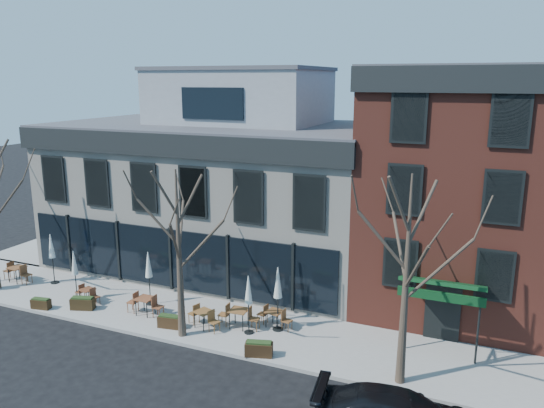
% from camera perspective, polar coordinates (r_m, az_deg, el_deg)
% --- Properties ---
extents(ground, '(120.00, 120.00, 0.00)m').
position_cam_1_polar(ground, '(27.70, -10.55, -9.46)').
color(ground, black).
rests_on(ground, ground).
extents(sidewalk_front, '(33.50, 4.70, 0.15)m').
position_cam_1_polar(sidewalk_front, '(24.42, -6.85, -12.35)').
color(sidewalk_front, gray).
rests_on(sidewalk_front, ground).
extents(sidewalk_side, '(4.50, 12.00, 0.15)m').
position_cam_1_polar(sidewalk_side, '(38.80, -19.65, -3.25)').
color(sidewalk_side, gray).
rests_on(sidewalk_side, ground).
extents(corner_building, '(18.39, 10.39, 11.10)m').
position_cam_1_polar(corner_building, '(30.45, -5.58, 2.09)').
color(corner_building, beige).
rests_on(corner_building, ground).
extents(red_brick_building, '(8.20, 11.78, 11.18)m').
position_cam_1_polar(red_brick_building, '(26.65, 19.55, 1.78)').
color(red_brick_building, brown).
rests_on(red_brick_building, ground).
extents(tree_mid, '(3.50, 3.55, 7.04)m').
position_cam_1_polar(tree_mid, '(21.76, -9.96, -5.15)').
color(tree_mid, '#382B21').
rests_on(tree_mid, sidewalk_front).
extents(tree_right, '(3.72, 3.77, 7.48)m').
position_cam_1_polar(tree_right, '(18.62, 14.25, -7.83)').
color(tree_right, '#382B21').
rests_on(tree_right, sidewalk_front).
extents(cafe_set_0, '(1.92, 0.82, 1.00)m').
position_cam_1_polar(cafe_set_0, '(31.24, -25.70, -6.63)').
color(cafe_set_0, brown).
rests_on(cafe_set_0, sidewalk_front).
extents(cafe_set_1, '(1.58, 0.72, 0.81)m').
position_cam_1_polar(cafe_set_1, '(27.23, -19.24, -9.12)').
color(cafe_set_1, brown).
rests_on(cafe_set_1, sidewalk_front).
extents(cafe_set_2, '(1.86, 0.75, 0.98)m').
position_cam_1_polar(cafe_set_2, '(25.14, -13.48, -10.41)').
color(cafe_set_2, brown).
rests_on(cafe_set_2, sidewalk_front).
extents(cafe_set_3, '(1.79, 0.95, 0.92)m').
position_cam_1_polar(cafe_set_3, '(23.48, -7.34, -11.98)').
color(cafe_set_3, brown).
rests_on(cafe_set_3, sidewalk_front).
extents(cafe_set_4, '(1.91, 0.81, 1.00)m').
position_cam_1_polar(cafe_set_4, '(23.33, -3.59, -11.96)').
color(cafe_set_4, brown).
rests_on(cafe_set_4, sidewalk_front).
extents(cafe_set_5, '(1.72, 0.78, 0.89)m').
position_cam_1_polar(cafe_set_5, '(23.36, 0.28, -12.05)').
color(cafe_set_5, brown).
rests_on(cafe_set_5, sidewalk_front).
extents(umbrella_0, '(0.43, 0.43, 2.67)m').
position_cam_1_polar(umbrella_0, '(29.82, -22.64, -4.47)').
color(umbrella_0, black).
rests_on(umbrella_0, sidewalk_front).
extents(umbrella_1, '(0.40, 0.40, 2.49)m').
position_cam_1_polar(umbrella_1, '(27.22, -20.49, -6.22)').
color(umbrella_1, black).
rests_on(umbrella_1, sidewalk_front).
extents(umbrella_2, '(0.42, 0.42, 2.61)m').
position_cam_1_polar(umbrella_2, '(25.68, -13.14, -6.67)').
color(umbrella_2, black).
rests_on(umbrella_2, sidewalk_front).
extents(umbrella_3, '(0.41, 0.41, 2.55)m').
position_cam_1_polar(umbrella_3, '(22.31, -2.55, -9.54)').
color(umbrella_3, black).
rests_on(umbrella_3, sidewalk_front).
extents(umbrella_4, '(0.45, 0.45, 2.83)m').
position_cam_1_polar(umbrella_4, '(22.46, 0.63, -8.82)').
color(umbrella_4, black).
rests_on(umbrella_4, sidewalk_front).
extents(planter_0, '(0.95, 0.51, 0.50)m').
position_cam_1_polar(planter_0, '(27.37, -23.60, -9.77)').
color(planter_0, '#322210').
rests_on(planter_0, sidewalk_front).
extents(planter_1, '(1.15, 0.74, 0.60)m').
position_cam_1_polar(planter_1, '(26.56, -19.70, -10.00)').
color(planter_1, black).
rests_on(planter_1, sidewalk_front).
extents(planter_2, '(1.05, 0.55, 0.56)m').
position_cam_1_polar(planter_2, '(23.79, -10.95, -12.29)').
color(planter_2, '#322110').
rests_on(planter_2, sidewalk_front).
extents(planter_3, '(1.15, 0.71, 0.60)m').
position_cam_1_polar(planter_3, '(21.22, -1.42, -15.29)').
color(planter_3, '#322010').
rests_on(planter_3, sidewalk_front).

